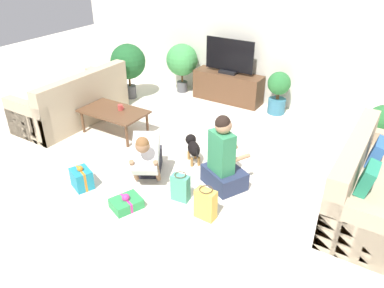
{
  "coord_description": "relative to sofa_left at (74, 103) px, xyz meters",
  "views": [
    {
      "loc": [
        2.46,
        -3.79,
        2.82
      ],
      "look_at": [
        0.21,
        -0.18,
        0.45
      ],
      "focal_mm": 35.0,
      "sensor_mm": 36.0,
      "label": 1
    }
  ],
  "objects": [
    {
      "name": "ground_plane",
      "position": [
        2.4,
        -0.18,
        -0.31
      ],
      "size": [
        16.0,
        16.0,
        0.0
      ],
      "primitive_type": "plane",
      "color": "beige"
    },
    {
      "name": "wall_back",
      "position": [
        2.4,
        2.45,
        0.99
      ],
      "size": [
        8.4,
        0.06,
        2.6
      ],
      "color": "beige",
      "rests_on": "ground_plane"
    },
    {
      "name": "sofa_left",
      "position": [
        0.0,
        0.0,
        0.0
      ],
      "size": [
        0.89,
        1.9,
        0.87
      ],
      "rotation": [
        0.0,
        0.0,
        -1.57
      ],
      "color": "tan",
      "rests_on": "ground_plane"
    },
    {
      "name": "sofa_right",
      "position": [
        4.8,
        0.06,
        0.0
      ],
      "size": [
        0.89,
        1.9,
        0.87
      ],
      "rotation": [
        0.0,
        0.0,
        1.57
      ],
      "color": "tan",
      "rests_on": "ground_plane"
    },
    {
      "name": "coffee_table",
      "position": [
        0.94,
        -0.02,
        0.05
      ],
      "size": [
        1.05,
        0.62,
        0.4
      ],
      "color": "brown",
      "rests_on": "ground_plane"
    },
    {
      "name": "tv_console",
      "position": [
        1.85,
        2.18,
        -0.03
      ],
      "size": [
        1.33,
        0.4,
        0.56
      ],
      "color": "brown",
      "rests_on": "ground_plane"
    },
    {
      "name": "tv",
      "position": [
        1.85,
        2.18,
        0.53
      ],
      "size": [
        0.96,
        0.2,
        0.64
      ],
      "color": "black",
      "rests_on": "tv_console"
    },
    {
      "name": "potted_plant_back_left",
      "position": [
        0.83,
        2.13,
        0.33
      ],
      "size": [
        0.63,
        0.63,
        0.98
      ],
      "color": "#4C4C51",
      "rests_on": "ground_plane"
    },
    {
      "name": "potted_plant_back_right",
      "position": [
        2.87,
        2.13,
        0.13
      ],
      "size": [
        0.4,
        0.4,
        0.76
      ],
      "color": "#336B84",
      "rests_on": "ground_plane"
    },
    {
      "name": "potted_plant_corner_left",
      "position": [
        0.15,
        1.3,
        0.39
      ],
      "size": [
        0.67,
        0.67,
        1.06
      ],
      "color": "#4C4C51",
      "rests_on": "ground_plane"
    },
    {
      "name": "potted_plant_corner_right",
      "position": [
        4.65,
        1.36,
        0.18
      ],
      "size": [
        0.48,
        0.48,
        0.82
      ],
      "color": "#4C4C51",
      "rests_on": "ground_plane"
    },
    {
      "name": "person_kneeling",
      "position": [
        2.19,
        -0.77,
        0.02
      ],
      "size": [
        0.66,
        0.83,
        0.78
      ],
      "rotation": [
        0.0,
        0.0,
        0.53
      ],
      "color": "#23232D",
      "rests_on": "ground_plane"
    },
    {
      "name": "person_sitting",
      "position": [
        3.1,
        -0.4,
        0.06
      ],
      "size": [
        0.65,
        0.61,
        1.0
      ],
      "rotation": [
        0.0,
        0.0,
        2.67
      ],
      "color": "#283351",
      "rests_on": "ground_plane"
    },
    {
      "name": "dog",
      "position": [
        2.45,
        -0.07,
        -0.09
      ],
      "size": [
        0.39,
        0.39,
        0.34
      ],
      "rotation": [
        0.0,
        0.0,
        3.93
      ],
      "color": "black",
      "rests_on": "ground_plane"
    },
    {
      "name": "gift_box_a",
      "position": [
        1.6,
        -1.37,
        -0.18
      ],
      "size": [
        0.33,
        0.3,
        0.32
      ],
      "rotation": [
        0.0,
        0.0,
        -0.39
      ],
      "color": "teal",
      "rests_on": "ground_plane"
    },
    {
      "name": "gift_box_b",
      "position": [
        2.35,
        -1.4,
        -0.25
      ],
      "size": [
        0.38,
        0.42,
        0.19
      ],
      "rotation": [
        0.0,
        0.0,
        -0.38
      ],
      "color": "#2D934C",
      "rests_on": "ground_plane"
    },
    {
      "name": "gift_bag_a",
      "position": [
        3.23,
        -1.05,
        -0.12
      ],
      "size": [
        0.24,
        0.16,
        0.4
      ],
      "rotation": [
        0.0,
        0.0,
        -0.04
      ],
      "color": "#E5B74C",
      "rests_on": "ground_plane"
    },
    {
      "name": "gift_bag_b",
      "position": [
        2.8,
        -0.93,
        -0.14
      ],
      "size": [
        0.23,
        0.15,
        0.36
      ],
      "rotation": [
        0.0,
        0.0,
        0.11
      ],
      "color": "#4CA384",
      "rests_on": "ground_plane"
    },
    {
      "name": "mug",
      "position": [
        1.02,
        0.06,
        0.14
      ],
      "size": [
        0.12,
        0.08,
        0.09
      ],
      "color": "#B23D38",
      "rests_on": "coffee_table"
    }
  ]
}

